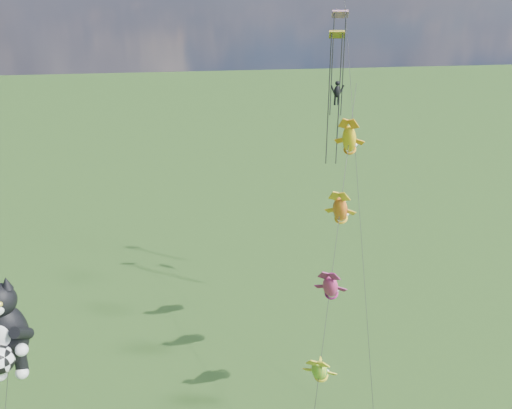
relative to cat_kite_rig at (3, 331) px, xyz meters
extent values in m
ellipsoid|color=black|center=(0.00, 0.24, -0.33)|extent=(2.70, 2.43, 3.28)
cone|color=black|center=(0.51, 0.14, 2.49)|extent=(0.72, 0.72, 0.61)
ellipsoid|color=white|center=(0.00, -0.52, -0.02)|extent=(1.09, 0.68, 1.35)
sphere|color=gold|center=(0.31, -0.60, 1.80)|extent=(0.25, 0.25, 0.25)
sphere|color=white|center=(0.97, -0.83, -0.58)|extent=(0.61, 0.61, 0.61)
sphere|color=white|center=(-0.51, 0.09, -2.53)|extent=(0.66, 0.66, 0.66)
sphere|color=white|center=(0.51, 0.09, -2.53)|extent=(0.66, 0.66, 0.66)
cylinder|color=black|center=(16.89, 2.30, 0.63)|extent=(6.36, 14.53, 18.29)
ellipsoid|color=green|center=(15.49, -0.89, -3.39)|extent=(1.65, 2.38, 2.40)
ellipsoid|color=#D8336A|center=(16.67, 1.82, 0.02)|extent=(1.65, 2.38, 2.40)
ellipsoid|color=red|center=(17.85, 4.52, 3.43)|extent=(1.65, 2.38, 2.40)
ellipsoid|color=yellow|center=(19.03, 7.23, 6.84)|extent=(1.65, 2.38, 2.40)
cylinder|color=black|center=(19.81, 7.49, 4.02)|extent=(1.82, 17.00, 25.08)
cube|color=green|center=(19.66, 13.00, 12.42)|extent=(1.10, 0.72, 0.55)
cylinder|color=black|center=(19.30, 13.00, 7.90)|extent=(0.08, 0.08, 9.03)
cylinder|color=black|center=(20.01, 13.00, 7.90)|extent=(0.08, 0.08, 9.03)
cube|color=#4B3AE0|center=(20.71, 15.98, 13.56)|extent=(1.24, 0.76, 0.57)
cylinder|color=black|center=(20.31, 15.98, 9.87)|extent=(0.08, 0.08, 7.37)
cylinder|color=black|center=(21.11, 15.98, 9.87)|extent=(0.08, 0.08, 7.37)
camera|label=1|loc=(8.45, -24.78, 15.43)|focal=40.00mm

